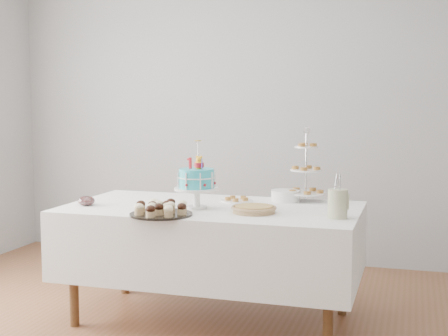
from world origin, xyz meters
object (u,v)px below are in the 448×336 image
(birthday_cake, at_px, (197,190))
(cupcake_tray, at_px, (161,208))
(pie, at_px, (254,209))
(tiered_stand, at_px, (306,171))
(plate_stack, at_px, (286,196))
(pastry_plate, at_px, (237,200))
(utensil_pitcher, at_px, (338,202))
(jam_bowl_b, at_px, (86,200))
(table, at_px, (212,240))
(jam_bowl_a, at_px, (86,201))

(birthday_cake, relative_size, cupcake_tray, 1.15)
(pie, height_order, tiered_stand, tiered_stand)
(plate_stack, xyz_separation_m, pastry_plate, (-0.32, -0.11, -0.02))
(utensil_pitcher, bearing_deg, tiered_stand, 117.46)
(cupcake_tray, bearing_deg, utensil_pitcher, 11.99)
(pastry_plate, bearing_deg, plate_stack, 19.59)
(pie, xyz_separation_m, pastry_plate, (-0.22, 0.39, -0.01))
(birthday_cake, bearing_deg, utensil_pitcher, 9.12)
(plate_stack, height_order, jam_bowl_b, plate_stack)
(table, height_order, birthday_cake, birthday_cake)
(jam_bowl_b, bearing_deg, cupcake_tray, -20.38)
(cupcake_tray, height_order, jam_bowl_a, cupcake_tray)
(tiered_stand, height_order, plate_stack, tiered_stand)
(cupcake_tray, xyz_separation_m, pastry_plate, (0.30, 0.64, -0.03))
(utensil_pitcher, bearing_deg, pastry_plate, 151.36)
(jam_bowl_a, height_order, utensil_pitcher, utensil_pitcher)
(tiered_stand, bearing_deg, cupcake_tray, -133.09)
(pie, height_order, jam_bowl_a, jam_bowl_a)
(tiered_stand, distance_m, utensil_pitcher, 0.66)
(cupcake_tray, bearing_deg, tiered_stand, 46.91)
(table, bearing_deg, pie, -25.16)
(jam_bowl_a, xyz_separation_m, utensil_pitcher, (1.64, 0.03, 0.06))
(cupcake_tray, relative_size, pie, 1.36)
(table, xyz_separation_m, pie, (0.32, -0.15, 0.25))
(tiered_stand, xyz_separation_m, jam_bowl_b, (-1.39, -0.55, -0.19))
(birthday_cake, bearing_deg, pie, 7.17)
(birthday_cake, bearing_deg, plate_stack, 56.87)
(cupcake_tray, distance_m, pie, 0.57)
(table, bearing_deg, tiered_stand, 35.57)
(birthday_cake, relative_size, jam_bowl_a, 3.98)
(tiered_stand, distance_m, jam_bowl_a, 1.50)
(jam_bowl_b, bearing_deg, table, 10.71)
(table, height_order, utensil_pitcher, utensil_pitcher)
(plate_stack, bearing_deg, utensil_pitcher, -51.73)
(birthday_cake, relative_size, pastry_plate, 2.01)
(plate_stack, bearing_deg, jam_bowl_b, -158.03)
(pie, bearing_deg, table, 154.84)
(cupcake_tray, bearing_deg, pastry_plate, 65.11)
(pastry_plate, bearing_deg, table, -113.81)
(table, xyz_separation_m, birthday_cake, (-0.07, -0.11, 0.35))
(table, relative_size, plate_stack, 9.67)
(birthday_cake, xyz_separation_m, pastry_plate, (0.17, 0.34, -0.11))
(tiered_stand, distance_m, jam_bowl_b, 1.51)
(pie, bearing_deg, birthday_cake, 173.37)
(pie, height_order, plate_stack, plate_stack)
(pastry_plate, height_order, utensil_pitcher, utensil_pitcher)
(table, height_order, jam_bowl_b, jam_bowl_b)
(pie, relative_size, pastry_plate, 1.29)
(birthday_cake, height_order, plate_stack, birthday_cake)
(cupcake_tray, distance_m, plate_stack, 0.97)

